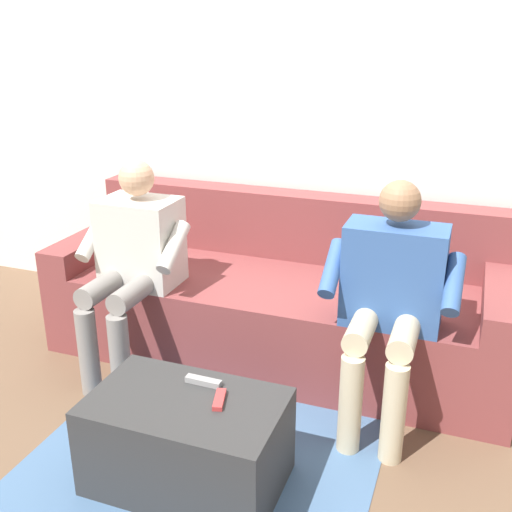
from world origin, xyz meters
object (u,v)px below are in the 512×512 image
remote_red (219,399)px  remote_gray (203,381)px  coffee_table (187,441)px  person_left_seated (390,292)px  couch (280,301)px  person_right_seated (134,255)px

remote_red → remote_gray: (0.11, -0.09, 0.00)m
coffee_table → remote_red: bearing=-163.3°
person_left_seated → remote_red: 0.89m
couch → remote_red: (-0.13, 1.12, 0.09)m
coffee_table → remote_gray: (-0.02, -0.13, 0.20)m
couch → remote_gray: 1.04m
coffee_table → remote_gray: size_ratio=5.01×
couch → person_right_seated: 0.84m
person_right_seated → remote_red: size_ratio=8.57×
person_right_seated → remote_gray: person_right_seated is taller
person_right_seated → remote_gray: bearing=137.7°
person_left_seated → person_right_seated: 1.30m
person_right_seated → remote_red: bearing=138.0°
person_left_seated → remote_gray: size_ratio=7.46×
coffee_table → couch: bearing=-90.0°
coffee_table → remote_red: remote_red is taller
coffee_table → person_right_seated: (0.65, -0.73, 0.44)m
person_right_seated → remote_red: 1.07m
coffee_table → person_left_seated: bearing=-132.3°
person_left_seated → person_right_seated: bearing=-1.0°
coffee_table → remote_red: 0.24m
coffee_table → person_right_seated: size_ratio=0.68×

